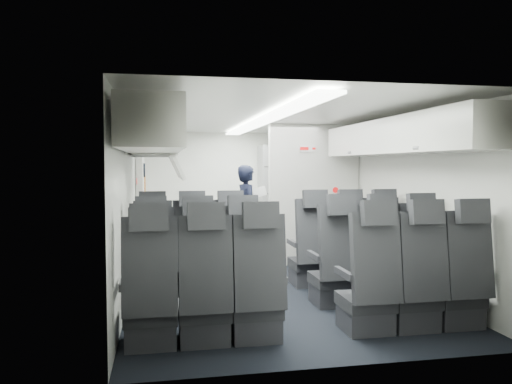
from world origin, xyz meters
name	(u,v)px	position (x,y,z in m)	size (l,w,h in m)	color
cabin_shell	(262,196)	(0.00, 0.00, 1.12)	(3.41, 6.01, 2.16)	black
seat_row_front	(270,256)	(0.00, -0.53, 0.40)	(3.33, 0.56, 1.24)	#252529
seat_row_mid	(288,271)	(0.00, -1.43, 0.40)	(3.33, 0.56, 1.24)	#252529
seat_row_rear	(314,292)	(0.00, -2.33, 0.40)	(3.33, 0.56, 1.24)	#252529
overhead_bin_left_rear	(152,128)	(-1.40, -2.00, 1.86)	(0.53, 1.80, 0.40)	silver
overhead_bin_left_front_open	(151,148)	(-1.44, -0.25, 1.74)	(0.64, 1.70, 0.72)	#9E9E93
overhead_bin_right_rear	(440,132)	(1.40, -2.00, 1.86)	(0.53, 1.80, 0.40)	silver
overhead_bin_right_front	(368,140)	(1.40, -0.25, 1.86)	(0.53, 1.70, 0.40)	silver
bulkhead_partition	(314,195)	(0.98, 0.80, 1.08)	(1.40, 0.15, 2.13)	silver
galley_unit	(282,195)	(0.95, 2.72, 0.95)	(0.85, 0.52, 1.90)	#939399
boarding_door	(141,201)	(-1.64, 1.55, 0.95)	(0.12, 1.27, 1.86)	silver
flight_attendant	(247,212)	(0.04, 1.38, 0.77)	(0.56, 0.37, 1.53)	black
carry_on_bag	(156,140)	(-1.38, -0.70, 1.81)	(0.43, 0.30, 0.26)	black
papers	(259,192)	(0.23, 1.33, 1.10)	(0.22, 0.02, 0.15)	white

